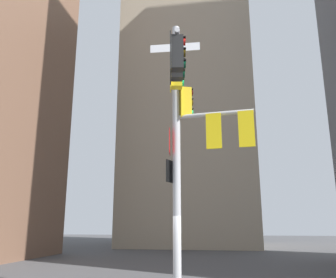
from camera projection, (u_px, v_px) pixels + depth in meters
The scene contains 2 objects.
building_mid_block at pixel (189, 45), 42.43m from camera, with size 13.48×13.48×47.16m, color tan.
signal_pole_assembly at pixel (188, 120), 10.86m from camera, with size 3.31×2.70×8.99m.
Camera 1 is at (1.50, -10.82, 2.28)m, focal length 37.04 mm.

